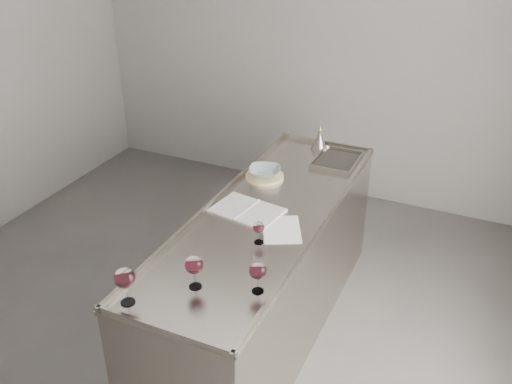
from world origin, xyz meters
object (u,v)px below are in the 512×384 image
at_px(counter, 265,274).
at_px(wine_glass_right, 258,271).
at_px(wine_glass_left, 125,279).
at_px(wine_glass_middle, 194,265).
at_px(wine_glass_small, 259,228).
at_px(wine_funnel, 319,142).
at_px(ceramic_bowl, 265,172).
at_px(notebook, 247,210).

xyz_separation_m(counter, wine_glass_right, (0.27, -0.73, 0.59)).
relative_size(wine_glass_left, wine_glass_middle, 1.09).
xyz_separation_m(wine_glass_left, wine_glass_small, (0.37, 0.76, -0.05)).
height_order(counter, wine_funnel, wine_funnel).
xyz_separation_m(wine_glass_left, wine_glass_right, (0.55, 0.35, -0.02)).
bearing_deg(wine_funnel, wine_glass_left, -96.73).
distance_m(counter, ceramic_bowl, 0.72).
xyz_separation_m(notebook, ceramic_bowl, (-0.09, 0.48, 0.04)).
xyz_separation_m(wine_glass_small, ceramic_bowl, (-0.30, 0.77, -0.05)).
distance_m(wine_glass_middle, ceramic_bowl, 1.30).
bearing_deg(counter, notebook, -168.70).
height_order(wine_glass_right, notebook, wine_glass_right).
bearing_deg(wine_glass_small, counter, 106.32).
bearing_deg(notebook, ceramic_bowl, 109.11).
xyz_separation_m(wine_glass_right, wine_glass_small, (-0.18, 0.41, -0.03)).
height_order(counter, wine_glass_left, wine_glass_left).
relative_size(wine_glass_right, wine_glass_small, 1.29).
bearing_deg(wine_glass_left, wine_glass_right, 32.42).
xyz_separation_m(wine_glass_left, notebook, (0.15, 1.06, -0.14)).
relative_size(wine_glass_right, ceramic_bowl, 0.80).
height_order(wine_glass_middle, wine_glass_right, wine_glass_middle).
bearing_deg(counter, wine_glass_small, -73.68).
bearing_deg(wine_funnel, wine_glass_right, -80.74).
bearing_deg(wine_funnel, wine_glass_middle, -90.39).
relative_size(counter, wine_glass_middle, 12.79).
xyz_separation_m(wine_glass_middle, wine_funnel, (0.01, 1.91, -0.07)).
bearing_deg(wine_glass_small, wine_glass_left, -115.79).
bearing_deg(wine_glass_small, wine_glass_right, -66.27).
distance_m(counter, wine_funnel, 1.20).
bearing_deg(wine_glass_middle, wine_funnel, 89.61).
relative_size(ceramic_bowl, wine_funnel, 1.10).
bearing_deg(wine_glass_right, wine_glass_middle, -161.98).
height_order(wine_glass_small, notebook, wine_glass_small).
height_order(wine_glass_small, wine_funnel, wine_funnel).
height_order(wine_glass_middle, notebook, wine_glass_middle).
distance_m(wine_glass_right, ceramic_bowl, 1.28).
bearing_deg(wine_glass_middle, notebook, 96.20).
distance_m(counter, wine_glass_middle, 1.03).
height_order(notebook, ceramic_bowl, ceramic_bowl).
bearing_deg(wine_glass_middle, wine_glass_small, 76.15).
bearing_deg(wine_glass_left, wine_funnel, 83.27).
relative_size(wine_glass_small, notebook, 0.30).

